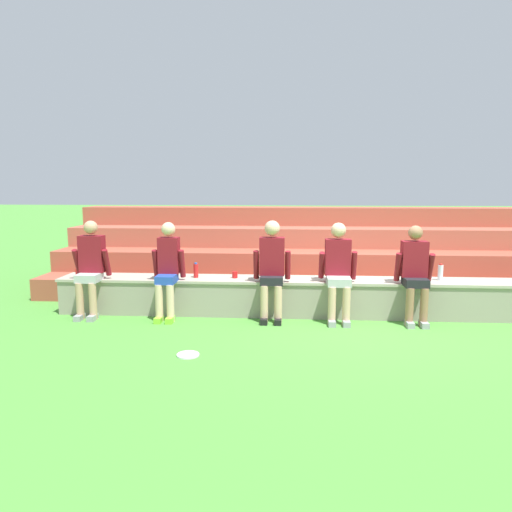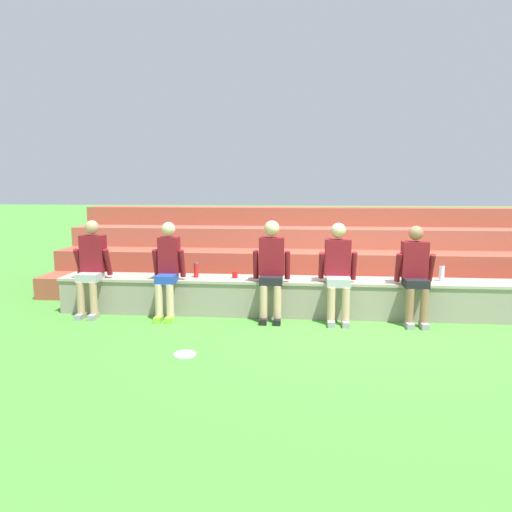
# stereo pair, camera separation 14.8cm
# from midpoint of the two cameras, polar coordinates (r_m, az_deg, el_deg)

# --- Properties ---
(ground_plane) EXTENTS (80.00, 80.00, 0.00)m
(ground_plane) POSITION_cam_midpoint_polar(r_m,az_deg,el_deg) (7.07, 12.87, -7.73)
(ground_plane) COLOR #4C9338
(stone_seating_wall) EXTENTS (9.09, 0.61, 0.55)m
(stone_seating_wall) POSITION_cam_midpoint_polar(r_m,az_deg,el_deg) (7.27, 12.65, -4.88)
(stone_seating_wall) COLOR gray
(stone_seating_wall) RESTS_ON ground
(brick_bleachers) EXTENTS (10.84, 2.94, 1.50)m
(brick_bleachers) POSITION_cam_midpoint_polar(r_m,az_deg,el_deg) (9.51, 10.89, -0.02)
(brick_bleachers) COLOR #A34C38
(brick_bleachers) RESTS_ON ground
(person_far_left) EXTENTS (0.54, 0.54, 1.44)m
(person_far_left) POSITION_cam_midpoint_polar(r_m,az_deg,el_deg) (7.45, -18.86, -1.01)
(person_far_left) COLOR tan
(person_far_left) RESTS_ON ground
(person_left_of_center) EXTENTS (0.48, 0.57, 1.42)m
(person_left_of_center) POSITION_cam_midpoint_polar(r_m,az_deg,el_deg) (7.04, -10.11, -1.38)
(person_left_of_center) COLOR beige
(person_left_of_center) RESTS_ON ground
(person_center) EXTENTS (0.54, 0.51, 1.46)m
(person_center) POSITION_cam_midpoint_polar(r_m,az_deg,el_deg) (6.80, 2.50, -1.28)
(person_center) COLOR #DBAD89
(person_center) RESTS_ON ground
(person_right_of_center) EXTENTS (0.55, 0.61, 1.43)m
(person_right_of_center) POSITION_cam_midpoint_polar(r_m,az_deg,el_deg) (6.86, 10.55, -1.50)
(person_right_of_center) COLOR #DBAD89
(person_right_of_center) RESTS_ON ground
(person_far_right) EXTENTS (0.54, 0.52, 1.40)m
(person_far_right) POSITION_cam_midpoint_polar(r_m,az_deg,el_deg) (7.00, 19.39, -1.83)
(person_far_right) COLOR #996B4C
(person_far_right) RESTS_ON ground
(water_bottle_mid_right) EXTENTS (0.07, 0.07, 0.23)m
(water_bottle_mid_right) POSITION_cam_midpoint_polar(r_m,az_deg,el_deg) (7.27, -6.72, -1.74)
(water_bottle_mid_right) COLOR red
(water_bottle_mid_right) RESTS_ON stone_seating_wall
(water_bottle_near_right) EXTENTS (0.08, 0.08, 0.25)m
(water_bottle_near_right) POSITION_cam_midpoint_polar(r_m,az_deg,el_deg) (7.49, 22.19, -1.95)
(water_bottle_near_right) COLOR silver
(water_bottle_near_right) RESTS_ON stone_seating_wall
(plastic_cup_right_end) EXTENTS (0.08, 0.08, 0.11)m
(plastic_cup_right_end) POSITION_cam_midpoint_polar(r_m,az_deg,el_deg) (7.92, -20.15, -1.77)
(plastic_cup_right_end) COLOR red
(plastic_cup_right_end) RESTS_ON stone_seating_wall
(plastic_cup_left_end) EXTENTS (0.08, 0.08, 0.10)m
(plastic_cup_left_end) POSITION_cam_midpoint_polar(r_m,az_deg,el_deg) (7.20, -2.00, -2.28)
(plastic_cup_left_end) COLOR red
(plastic_cup_left_end) RESTS_ON stone_seating_wall
(frisbee) EXTENTS (0.26, 0.26, 0.02)m
(frisbee) POSITION_cam_midpoint_polar(r_m,az_deg,el_deg) (5.63, -7.88, -11.77)
(frisbee) COLOR white
(frisbee) RESTS_ON ground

